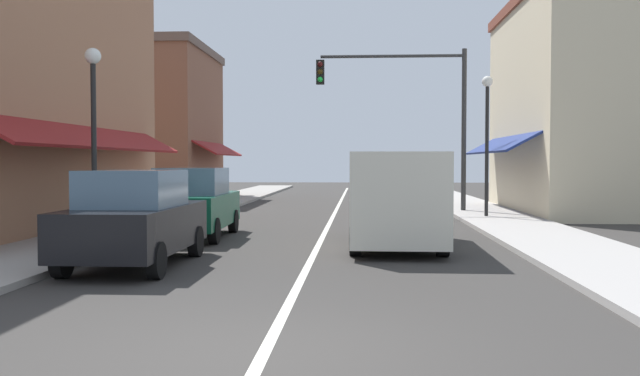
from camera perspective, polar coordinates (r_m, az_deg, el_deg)
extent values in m
plane|color=#33302D|center=(24.80, 1.12, -2.27)|extent=(80.00, 80.00, 0.00)
cube|color=gray|center=(25.60, -11.28, -2.04)|extent=(2.60, 56.00, 0.12)
cube|color=#A39E99|center=(25.18, 13.74, -2.13)|extent=(2.60, 56.00, 0.12)
cube|color=silver|center=(24.80, 1.12, -2.27)|extent=(0.14, 52.00, 0.01)
cube|color=slate|center=(20.28, -19.33, 0.58)|extent=(0.08, 10.64, 1.80)
cube|color=maroon|center=(20.06, -17.77, 4.01)|extent=(1.27, 11.76, 0.73)
cube|color=slate|center=(23.50, -16.52, 12.03)|extent=(0.08, 1.10, 1.30)
cube|color=beige|center=(28.15, 21.44, 6.00)|extent=(5.69, 10.00, 7.75)
cube|color=brown|center=(28.72, 21.56, 14.14)|extent=(5.89, 10.20, 0.40)
cube|color=slate|center=(27.35, 15.81, 1.00)|extent=(0.08, 7.60, 1.80)
cube|color=navy|center=(27.23, 14.58, 3.53)|extent=(1.27, 8.40, 0.73)
cube|color=slate|center=(25.47, 16.99, 10.34)|extent=(0.08, 1.10, 1.30)
cube|color=slate|center=(29.72, 14.97, 9.17)|extent=(0.08, 1.10, 1.30)
cube|color=brown|center=(36.10, -12.43, 4.90)|extent=(4.06, 8.00, 7.35)
cube|color=brown|center=(36.50, -12.48, 10.98)|extent=(4.26, 8.20, 0.40)
cube|color=slate|center=(35.58, -9.34, 1.30)|extent=(0.08, 6.08, 1.80)
cube|color=maroon|center=(35.45, -8.39, 3.24)|extent=(1.27, 6.72, 0.73)
cube|color=slate|center=(34.03, -10.04, 7.82)|extent=(0.08, 1.10, 1.30)
cube|color=slate|center=(37.45, -8.78, 7.30)|extent=(0.08, 1.10, 1.30)
cube|color=black|center=(13.11, -14.99, -3.20)|extent=(1.72, 4.10, 0.80)
cube|color=slate|center=(12.97, -15.16, -0.03)|extent=(1.52, 2.00, 0.66)
cylinder|color=black|center=(14.68, -16.25, -4.21)|extent=(0.20, 0.62, 0.62)
cylinder|color=black|center=(14.23, -10.22, -4.36)|extent=(0.20, 0.62, 0.62)
cylinder|color=black|center=(12.19, -20.54, -5.56)|extent=(0.20, 0.62, 0.62)
cylinder|color=black|center=(11.64, -13.37, -5.84)|extent=(0.20, 0.62, 0.62)
cube|color=#0F4C33|center=(17.73, -10.41, -1.78)|extent=(1.80, 4.13, 0.80)
cube|color=slate|center=(17.60, -10.50, 0.57)|extent=(1.56, 2.03, 0.66)
cylinder|color=black|center=(19.26, -11.82, -2.67)|extent=(0.21, 0.62, 0.62)
cylinder|color=black|center=(18.94, -7.17, -2.73)|extent=(0.21, 0.62, 0.62)
cylinder|color=black|center=(16.66, -14.09, -3.44)|extent=(0.21, 0.62, 0.62)
cylinder|color=black|center=(16.28, -8.73, -3.53)|extent=(0.21, 0.62, 0.62)
cube|color=beige|center=(15.65, 6.31, -0.60)|extent=(2.02, 5.02, 1.90)
cube|color=slate|center=(18.04, 6.02, 1.12)|extent=(1.73, 0.29, 0.84)
cube|color=black|center=(18.27, 5.99, -2.36)|extent=(1.86, 0.22, 0.24)
cylinder|color=black|center=(17.25, 3.17, -3.02)|extent=(0.25, 0.72, 0.72)
cylinder|color=black|center=(17.31, 9.02, -3.03)|extent=(0.25, 0.72, 0.72)
cylinder|color=black|center=(14.16, 2.96, -4.16)|extent=(0.25, 0.72, 0.72)
cylinder|color=black|center=(14.24, 10.09, -4.16)|extent=(0.25, 0.72, 0.72)
cylinder|color=#333333|center=(26.29, 11.79, 4.60)|extent=(0.18, 0.18, 6.11)
cylinder|color=#333333|center=(26.31, 5.97, 10.77)|extent=(5.34, 0.12, 0.12)
cube|color=black|center=(26.06, 0.02, 9.53)|extent=(0.30, 0.24, 0.90)
sphere|color=#420F0F|center=(25.97, 0.01, 10.18)|extent=(0.20, 0.20, 0.20)
sphere|color=#3D2D0C|center=(25.93, 0.01, 9.57)|extent=(0.20, 0.20, 0.20)
sphere|color=green|center=(25.90, 0.01, 8.95)|extent=(0.20, 0.20, 0.20)
cylinder|color=black|center=(16.35, -18.14, 2.53)|extent=(0.12, 0.12, 4.11)
sphere|color=white|center=(16.52, -18.24, 10.31)|extent=(0.36, 0.36, 0.36)
cylinder|color=black|center=(23.58, 13.60, 2.79)|extent=(0.12, 0.12, 4.40)
sphere|color=white|center=(23.73, 13.65, 8.54)|extent=(0.36, 0.36, 0.36)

